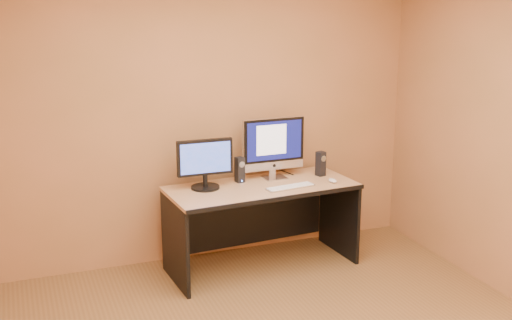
{
  "coord_description": "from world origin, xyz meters",
  "views": [
    {
      "loc": [
        -1.54,
        -3.31,
        2.33
      ],
      "look_at": [
        0.3,
        1.44,
        1.0
      ],
      "focal_mm": 45.0,
      "sensor_mm": 36.0,
      "label": 1
    }
  ],
  "objects": [
    {
      "name": "speaker_left",
      "position": [
        0.26,
        1.72,
        0.85
      ],
      "size": [
        0.08,
        0.08,
        0.22
      ],
      "primitive_type": null,
      "rotation": [
        0.0,
        0.0,
        0.17
      ],
      "color": "black",
      "rests_on": "desk"
    },
    {
      "name": "cable_b",
      "position": [
        0.62,
        1.83,
        0.74
      ],
      "size": [
        0.09,
        0.16,
        0.01
      ],
      "primitive_type": "cylinder",
      "rotation": [
        1.57,
        0.0,
        -0.47
      ],
      "color": "black",
      "rests_on": "desk"
    },
    {
      "name": "walls",
      "position": [
        0.0,
        0.0,
        1.3
      ],
      "size": [
        4.0,
        4.0,
        2.6
      ],
      "primitive_type": null,
      "color": "#A76A43",
      "rests_on": "ground"
    },
    {
      "name": "second_monitor",
      "position": [
        -0.07,
        1.64,
        0.95
      ],
      "size": [
        0.49,
        0.25,
        0.42
      ],
      "primitive_type": null,
      "rotation": [
        0.0,
        0.0,
        -0.02
      ],
      "color": "black",
      "rests_on": "desk"
    },
    {
      "name": "imac",
      "position": [
        0.59,
        1.72,
        1.02
      ],
      "size": [
        0.57,
        0.22,
        0.55
      ],
      "primitive_type": null,
      "rotation": [
        0.0,
        0.0,
        0.01
      ],
      "color": "#B9B9BD",
      "rests_on": "desk"
    },
    {
      "name": "cable_a",
      "position": [
        0.76,
        1.85,
        0.74
      ],
      "size": [
        0.06,
        0.22,
        0.01
      ],
      "primitive_type": "cylinder",
      "rotation": [
        1.57,
        0.0,
        0.22
      ],
      "color": "black",
      "rests_on": "desk"
    },
    {
      "name": "keyboard",
      "position": [
        0.6,
        1.4,
        0.75
      ],
      "size": [
        0.44,
        0.17,
        0.02
      ],
      "primitive_type": "cube",
      "rotation": [
        0.0,
        0.0,
        0.13
      ],
      "color": "silver",
      "rests_on": "desk"
    },
    {
      "name": "mouse",
      "position": [
        1.0,
        1.41,
        0.76
      ],
      "size": [
        0.07,
        0.11,
        0.04
      ],
      "primitive_type": "ellipsoid",
      "rotation": [
        0.0,
        0.0,
        0.1
      ],
      "color": "silver",
      "rests_on": "desk"
    },
    {
      "name": "speaker_right",
      "position": [
        1.0,
        1.64,
        0.85
      ],
      "size": [
        0.08,
        0.09,
        0.22
      ],
      "primitive_type": null,
      "rotation": [
        0.0,
        0.0,
        0.26
      ],
      "color": "black",
      "rests_on": "desk"
    },
    {
      "name": "desk",
      "position": [
        0.4,
        1.54,
        0.37
      ],
      "size": [
        1.65,
        0.81,
        0.74
      ],
      "primitive_type": null,
      "rotation": [
        0.0,
        0.0,
        0.07
      ],
      "color": "tan",
      "rests_on": "ground"
    }
  ]
}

